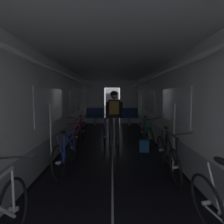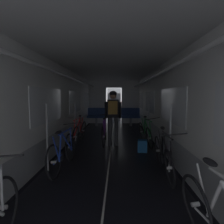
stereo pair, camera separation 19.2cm
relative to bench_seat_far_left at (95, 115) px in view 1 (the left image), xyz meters
The scene contains 10 objects.
train_car_shell 4.70m from the bench_seat_far_left, 78.60° to the right, with size 3.14×12.34×2.57m.
bench_seat_far_left is the anchor object (origin of this frame).
bench_seat_far_right 1.80m from the bench_seat_far_left, ahead, with size 0.98×0.51×0.95m.
bicycle_red 3.69m from the bench_seat_far_left, 92.60° to the right, with size 0.44×1.69×0.96m.
bicycle_black 6.42m from the bench_seat_far_left, 71.72° to the right, with size 0.44×1.69×0.95m.
bicycle_green 4.33m from the bench_seat_far_left, 62.47° to the right, with size 0.50×1.70×0.96m.
bicycle_blue 5.89m from the bench_seat_far_left, 90.67° to the right, with size 0.44×1.69×0.95m.
person_cyclist_aisle 4.11m from the bench_seat_far_left, 76.39° to the right, with size 0.53×0.39×1.73m.
bicycle_purple_in_aisle 3.77m from the bench_seat_far_left, 79.81° to the right, with size 0.44×1.69×0.95m.
backpack_on_floor 4.96m from the bench_seat_far_left, 68.63° to the right, with size 0.26×0.20×0.34m, color #1E5693.
Camera 1 is at (-0.01, -1.67, 1.57)m, focal length 29.79 mm.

